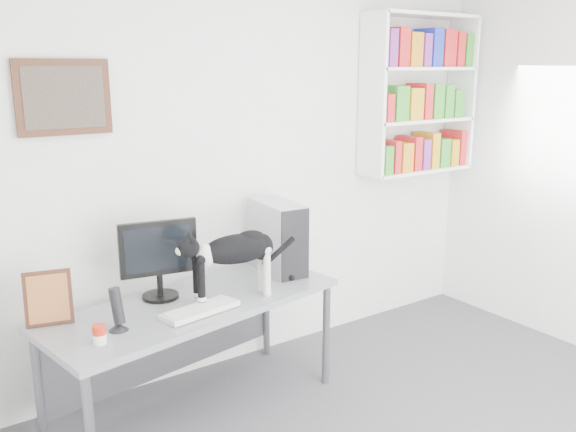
{
  "coord_description": "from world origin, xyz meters",
  "views": [
    {
      "loc": [
        -2.24,
        -1.57,
        2.07
      ],
      "look_at": [
        -0.09,
        1.53,
        1.14
      ],
      "focal_mm": 38.0,
      "sensor_mm": 36.0,
      "label": 1
    }
  ],
  "objects": [
    {
      "name": "speaker",
      "position": [
        -1.29,
        1.34,
        0.86
      ],
      "size": [
        0.14,
        0.14,
        0.24
      ],
      "primitive_type": "cylinder",
      "rotation": [
        0.0,
        0.0,
        0.5
      ],
      "color": "black",
      "rests_on": "desk"
    },
    {
      "name": "keyboard",
      "position": [
        -0.84,
        1.31,
        0.75
      ],
      "size": [
        0.46,
        0.24,
        0.03
      ],
      "primitive_type": "cube",
      "rotation": [
        0.0,
        0.0,
        0.16
      ],
      "color": "silver",
      "rests_on": "desk"
    },
    {
      "name": "wall_art",
      "position": [
        -1.3,
        1.97,
        1.9
      ],
      "size": [
        0.52,
        0.04,
        0.42
      ],
      "primitive_type": "cube",
      "color": "#4A2617",
      "rests_on": "room"
    },
    {
      "name": "room",
      "position": [
        0.0,
        0.0,
        1.35
      ],
      "size": [
        4.01,
        4.01,
        2.7
      ],
      "color": "#4C4B50",
      "rests_on": "ground"
    },
    {
      "name": "leaning_print",
      "position": [
        -1.56,
        1.63,
        0.88
      ],
      "size": [
        0.26,
        0.15,
        0.3
      ],
      "primitive_type": "cube",
      "rotation": [
        0.0,
        0.0,
        -0.25
      ],
      "color": "#4A2617",
      "rests_on": "desk"
    },
    {
      "name": "soup_can",
      "position": [
        -1.42,
        1.24,
        0.78
      ],
      "size": [
        0.08,
        0.08,
        0.1
      ],
      "primitive_type": "cylinder",
      "rotation": [
        0.0,
        0.0,
        0.26
      ],
      "color": "red",
      "rests_on": "desk"
    },
    {
      "name": "cat",
      "position": [
        -0.57,
        1.38,
        0.94
      ],
      "size": [
        0.68,
        0.26,
        0.41
      ],
      "primitive_type": null,
      "rotation": [
        0.0,
        0.0,
        -0.12
      ],
      "color": "black",
      "rests_on": "desk"
    },
    {
      "name": "monitor",
      "position": [
        -0.93,
        1.65,
        0.97
      ],
      "size": [
        0.48,
        0.3,
        0.48
      ],
      "primitive_type": "cube",
      "rotation": [
        0.0,
        0.0,
        -0.19
      ],
      "color": "black",
      "rests_on": "desk"
    },
    {
      "name": "pc_tower",
      "position": [
        -0.08,
        1.66,
        0.97
      ],
      "size": [
        0.25,
        0.49,
        0.47
      ],
      "primitive_type": "cube",
      "rotation": [
        0.0,
        0.0,
        -0.1
      ],
      "color": "#ADADB1",
      "rests_on": "desk"
    },
    {
      "name": "desk",
      "position": [
        -0.78,
        1.49,
        0.37
      ],
      "size": [
        1.85,
        0.97,
        0.73
      ],
      "primitive_type": "cube",
      "rotation": [
        0.0,
        0.0,
        0.17
      ],
      "color": "gray",
      "rests_on": "room"
    },
    {
      "name": "bookshelf",
      "position": [
        1.4,
        1.85,
        1.85
      ],
      "size": [
        1.03,
        0.28,
        1.24
      ],
      "primitive_type": "cube",
      "color": "white",
      "rests_on": "room"
    }
  ]
}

